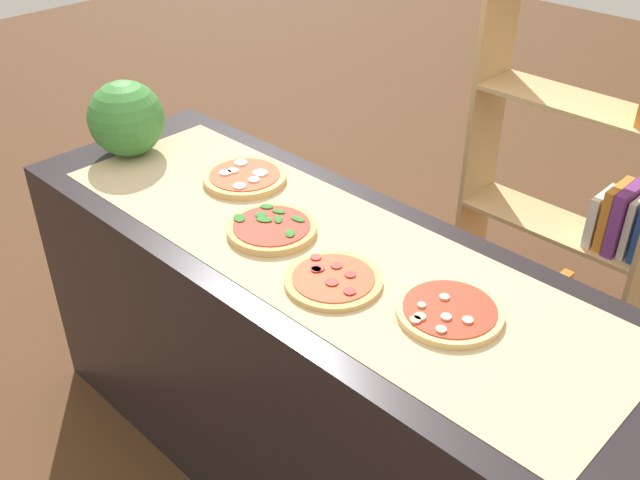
# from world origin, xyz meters

# --- Properties ---
(ground_plane) EXTENTS (12.00, 12.00, 0.00)m
(ground_plane) POSITION_xyz_m (0.00, 0.00, 0.00)
(ground_plane) COLOR #4C2D19
(counter) EXTENTS (2.08, 0.69, 0.91)m
(counter) POSITION_xyz_m (0.00, 0.00, 0.46)
(counter) COLOR black
(counter) RESTS_ON ground_plane
(parchment_paper) EXTENTS (1.77, 0.55, 0.00)m
(parchment_paper) POSITION_xyz_m (0.00, 0.00, 0.92)
(parchment_paper) COLOR tan
(parchment_paper) RESTS_ON counter
(pizza_mozzarella_0) EXTENTS (0.27, 0.27, 0.03)m
(pizza_mozzarella_0) POSITION_xyz_m (-0.43, 0.10, 0.93)
(pizza_mozzarella_0) COLOR tan
(pizza_mozzarella_0) RESTS_ON parchment_paper
(pizza_spinach_1) EXTENTS (0.26, 0.26, 0.03)m
(pizza_spinach_1) POSITION_xyz_m (-0.15, -0.05, 0.93)
(pizza_spinach_1) COLOR tan
(pizza_spinach_1) RESTS_ON parchment_paper
(pizza_pepperoni_2) EXTENTS (0.25, 0.25, 0.02)m
(pizza_pepperoni_2) POSITION_xyz_m (0.14, -0.10, 0.93)
(pizza_pepperoni_2) COLOR tan
(pizza_pepperoni_2) RESTS_ON parchment_paper
(pizza_mushroom_3) EXTENTS (0.26, 0.26, 0.03)m
(pizza_mushroom_3) POSITION_xyz_m (0.43, -0.00, 0.93)
(pizza_mushroom_3) COLOR #DBB26B
(pizza_mushroom_3) RESTS_ON parchment_paper
(watermelon) EXTENTS (0.26, 0.26, 0.26)m
(watermelon) POSITION_xyz_m (-0.87, -0.04, 1.04)
(watermelon) COLOR #387A33
(watermelon) RESTS_ON counter
(bookshelf) EXTENTS (0.75, 0.24, 1.54)m
(bookshelf) POSITION_xyz_m (0.23, 1.19, 0.65)
(bookshelf) COLOR tan
(bookshelf) RESTS_ON ground_plane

